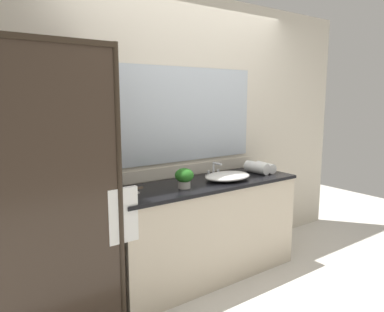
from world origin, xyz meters
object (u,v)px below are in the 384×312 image
amenity_bottle_shampoo (133,195)px  amenity_bottle_conditioner (184,175)px  faucet (214,171)px  potted_plant (184,177)px  soap_dish (132,192)px  rolled_towel_near_edge (265,167)px  rolled_towel_middle (257,168)px  sink_basin (228,176)px

amenity_bottle_shampoo → amenity_bottle_conditioner: 0.74m
faucet → amenity_bottle_shampoo: faucet is taller
potted_plant → soap_dish: potted_plant is taller
faucet → potted_plant: potted_plant is taller
rolled_towel_near_edge → potted_plant: bearing=-176.5°
amenity_bottle_shampoo → amenity_bottle_conditioner: (0.68, 0.31, 0.01)m
potted_plant → rolled_towel_middle: potted_plant is taller
faucet → amenity_bottle_shampoo: bearing=-164.3°
sink_basin → potted_plant: (-0.50, -0.02, 0.06)m
amenity_bottle_conditioner → rolled_towel_middle: 0.79m
rolled_towel_middle → rolled_towel_near_edge: bearing=-3.2°
soap_dish → amenity_bottle_shampoo: (-0.08, -0.17, 0.02)m
potted_plant → amenity_bottle_shampoo: (-0.51, -0.07, -0.06)m
sink_basin → rolled_towel_near_edge: rolled_towel_near_edge is taller
sink_basin → rolled_towel_middle: rolled_towel_middle is taller
faucet → rolled_towel_middle: (0.44, -0.15, 0.01)m
faucet → potted_plant: 0.54m
potted_plant → amenity_bottle_conditioner: bearing=55.5°
faucet → soap_dish: (-0.93, -0.11, -0.03)m
rolled_towel_near_edge → rolled_towel_middle: bearing=176.8°
potted_plant → soap_dish: size_ratio=1.69×
amenity_bottle_shampoo → rolled_towel_middle: size_ratio=0.33×
rolled_towel_middle → potted_plant: bearing=-175.7°
potted_plant → rolled_towel_near_edge: 1.05m
amenity_bottle_shampoo → rolled_towel_near_edge: bearing=4.8°
amenity_bottle_conditioner → soap_dish: bearing=-166.9°
amenity_bottle_conditioner → rolled_towel_middle: size_ratio=0.40×
faucet → rolled_towel_near_edge: 0.57m
soap_dish → amenity_bottle_conditioner: size_ratio=1.00×
sink_basin → amenity_bottle_conditioner: bearing=146.2°
amenity_bottle_shampoo → rolled_towel_middle: 1.45m
potted_plant → amenity_bottle_conditioner: (0.17, 0.24, -0.05)m
potted_plant → soap_dish: bearing=166.8°
faucet → amenity_bottle_shampoo: (-1.01, -0.28, -0.01)m
amenity_bottle_conditioner → rolled_towel_near_edge: (0.88, -0.18, 0.00)m
soap_dish → amenity_bottle_conditioner: 0.61m
amenity_bottle_conditioner → potted_plant: bearing=-124.5°
potted_plant → rolled_towel_near_edge: (1.04, 0.06, -0.05)m
faucet → sink_basin: bearing=-90.0°
soap_dish → rolled_towel_near_edge: rolled_towel_near_edge is taller
rolled_towel_near_edge → rolled_towel_middle: 0.11m
amenity_bottle_shampoo → rolled_towel_near_edge: (1.55, 0.13, 0.01)m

